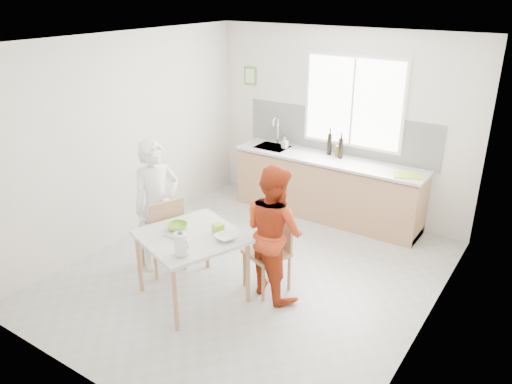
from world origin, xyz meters
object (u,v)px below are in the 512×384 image
Objects in this scene: chair_far at (272,247)px; person_white at (157,206)px; dining_table at (191,242)px; person_red at (274,231)px; bowl_green at (178,227)px; bowl_white at (226,237)px; wine_bottle_b at (341,148)px; wine_bottle_a at (330,144)px; milk_jug at (181,244)px; chair_left at (164,231)px.

person_white reaches higher than chair_far.
dining_table is 0.83m from person_white.
person_red is 6.97× the size of bowl_green.
chair_far reaches higher than bowl_green.
wine_bottle_b is at bearing 88.61° from bowl_white.
wine_bottle_a is (0.23, 2.83, 0.40)m from dining_table.
wine_bottle_b is at bearing -16.02° from wine_bottle_a.
wine_bottle_b reaches higher than bowl_green.
bowl_green is at bearing 51.63° from person_red.
bowl_green is at bearing 173.51° from dining_table.
milk_jug is at bearing -44.13° from bowl_green.
chair_far is 0.57× the size of person_white.
chair_left reaches higher than bowl_green.
dining_table is 0.89m from person_red.
bowl_white is 0.54m from milk_jug.
wine_bottle_a is 0.21m from wine_bottle_b.
milk_jug is (-0.16, -0.50, 0.10)m from bowl_white.
person_red is 1.06m from milk_jug.
person_red is at bearing 53.47° from bowl_white.
wine_bottle_b is at bearing 177.70° from chair_left.
bowl_green is at bearing -94.64° from person_white.
chair_left is 2.79m from wine_bottle_a.
bowl_white is 2.73m from wine_bottle_a.
wine_bottle_b is at bearing -62.83° from person_red.
chair_far is at bearing 128.55° from chair_left.
milk_jug is at bearing -94.13° from wine_bottle_b.
chair_far is 2.30m from wine_bottle_a.
milk_jug reaches higher than bowl_green.
wine_bottle_a reaches higher than bowl_white.
person_red reaches higher than chair_left.
milk_jug reaches higher than chair_left.
person_white is at bearing 31.33° from person_red.
dining_table is 0.23m from bowl_green.
wine_bottle_b reaches higher than bowl_white.
chair_far is at bearing -54.91° from person_white.
bowl_green is 0.58m from milk_jug.
chair_left reaches higher than chair_far.
bowl_green is 2.84m from wine_bottle_b.
person_white is at bearing -144.91° from chair_far.
chair_far is 1.46m from person_white.
wine_bottle_b is at bearing 115.41° from chair_far.
chair_far is 1.16m from milk_jug.
chair_far is at bearing 64.46° from bowl_white.
bowl_green is at bearing 84.03° from chair_left.
dining_table is 5.83× the size of bowl_green.
dining_table is 0.84× the size of person_red.
wine_bottle_b reaches higher than chair_left.
dining_table is 0.47m from milk_jug.
chair_far is 3.81× the size of milk_jug.
milk_jug is 3.16m from wine_bottle_b.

